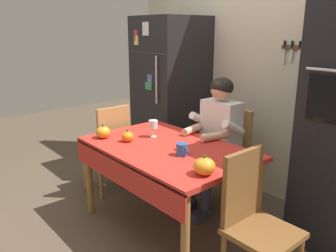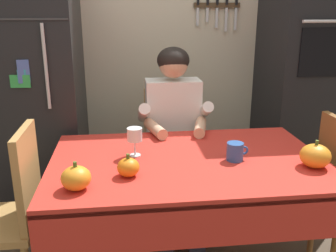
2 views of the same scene
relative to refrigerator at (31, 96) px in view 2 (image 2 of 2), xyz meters
name	(u,v)px [view 2 (image 2 of 2)]	position (x,y,z in m)	size (l,w,h in m)	color
back_wall_assembly	(168,32)	(1.00, 0.39, 0.40)	(3.70, 0.13, 2.60)	beige
refrigerator	(31,96)	(0.00, 0.00, 0.00)	(0.68, 0.71, 1.80)	black
wall_oven	(306,68)	(2.00, 0.04, 0.15)	(0.60, 0.64, 2.10)	black
dining_table	(188,175)	(0.95, -0.88, -0.24)	(1.40, 0.90, 0.74)	#9E6B33
chair_behind_person	(170,147)	(0.96, -0.09, -0.39)	(0.40, 0.40, 0.93)	tan
seated_person	(174,126)	(0.96, -0.28, -0.16)	(0.47, 0.55, 1.25)	#38384C
chair_left_side	(11,209)	(0.05, -0.87, -0.39)	(0.40, 0.40, 0.93)	tan
coffee_mug	(235,152)	(1.18, -0.91, -0.11)	(0.11, 0.08, 0.09)	#2D569E
wine_glass	(135,136)	(0.68, -0.79, -0.05)	(0.08, 0.08, 0.15)	white
pumpkin_large	(76,178)	(0.42, -1.14, -0.11)	(0.13, 0.13, 0.13)	orange
pumpkin_medium	(128,167)	(0.64, -1.04, -0.12)	(0.10, 0.10, 0.11)	orange
pumpkin_small	(315,156)	(1.54, -1.04, -0.10)	(0.15, 0.15, 0.14)	orange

